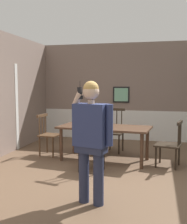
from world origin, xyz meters
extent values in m
plane|color=brown|center=(0.00, 0.00, 0.00)|extent=(7.94, 7.94, 0.00)
cube|color=gray|center=(0.00, 3.61, 1.82)|extent=(5.40, 0.12, 1.92)
cube|color=white|center=(0.00, 3.62, 0.43)|extent=(5.40, 0.14, 0.86)
cube|color=white|center=(0.00, 3.59, 0.86)|extent=(5.40, 0.05, 0.06)
cube|color=black|center=(-0.32, 3.53, 1.31)|extent=(0.47, 0.03, 0.46)
cube|color=#81C29D|center=(-0.32, 3.52, 1.31)|extent=(0.39, 0.01, 0.38)
cube|color=white|center=(-2.66, 1.74, 1.05)|extent=(0.06, 0.12, 2.10)
cube|color=#4C3323|center=(-0.36, 1.25, 0.71)|extent=(1.98, 1.07, 0.04)
cylinder|color=#4C3323|center=(-1.24, 1.02, 0.34)|extent=(0.07, 0.07, 0.69)
cylinder|color=#4C3323|center=(0.45, 0.83, 0.34)|extent=(0.07, 0.07, 0.69)
cylinder|color=#4C3323|center=(-1.16, 1.68, 0.34)|extent=(0.07, 0.07, 0.69)
cylinder|color=#4C3323|center=(0.52, 1.48, 0.34)|extent=(0.07, 0.07, 0.69)
cube|color=#2D2319|center=(0.93, 1.10, 0.43)|extent=(0.56, 0.56, 0.03)
cube|color=#2D2319|center=(1.14, 1.06, 0.88)|extent=(0.14, 0.46, 0.06)
cylinder|color=#2D2319|center=(1.11, 0.92, 0.67)|extent=(0.02, 0.02, 0.46)
cylinder|color=#2D2319|center=(1.14, 1.06, 0.67)|extent=(0.02, 0.02, 0.46)
cylinder|color=#2D2319|center=(1.17, 1.19, 0.67)|extent=(0.02, 0.02, 0.46)
cylinder|color=#2D2319|center=(0.71, 0.96, 0.21)|extent=(0.04, 0.04, 0.41)
cylinder|color=#2D2319|center=(0.79, 1.33, 0.21)|extent=(0.04, 0.04, 0.41)
cylinder|color=#2D2319|center=(1.07, 0.88, 0.21)|extent=(0.04, 0.04, 0.41)
cylinder|color=#2D2319|center=(1.15, 1.25, 0.21)|extent=(0.04, 0.04, 0.41)
cube|color=#2D2319|center=(-0.27, 2.03, 0.45)|extent=(0.46, 0.46, 0.03)
cube|color=#2D2319|center=(-0.24, 2.21, 1.00)|extent=(0.41, 0.10, 0.06)
cylinder|color=#2D2319|center=(-0.12, 2.19, 0.75)|extent=(0.02, 0.02, 0.56)
cylinder|color=#2D2319|center=(-0.24, 2.21, 0.75)|extent=(0.02, 0.02, 0.56)
cylinder|color=#2D2319|center=(-0.36, 2.23, 0.75)|extent=(0.02, 0.02, 0.56)
cylinder|color=#2D2319|center=(-0.13, 1.84, 0.22)|extent=(0.04, 0.04, 0.44)
cylinder|color=#2D2319|center=(-0.46, 1.89, 0.22)|extent=(0.04, 0.04, 0.44)
cylinder|color=#2D2319|center=(-0.09, 2.16, 0.22)|extent=(0.04, 0.04, 0.44)
cylinder|color=#2D2319|center=(-0.41, 2.21, 0.22)|extent=(0.04, 0.04, 0.44)
cube|color=black|center=(-0.45, 0.47, 0.45)|extent=(0.51, 0.51, 0.03)
cube|color=black|center=(-0.49, 0.29, 0.88)|extent=(0.42, 0.13, 0.06)
cylinder|color=black|center=(-0.61, 0.32, 0.69)|extent=(0.02, 0.02, 0.45)
cylinder|color=black|center=(-0.49, 0.29, 0.69)|extent=(0.02, 0.02, 0.45)
cylinder|color=black|center=(-0.37, 0.26, 0.69)|extent=(0.02, 0.02, 0.45)
cylinder|color=black|center=(-0.57, 0.68, 0.22)|extent=(0.04, 0.04, 0.43)
cylinder|color=black|center=(-0.24, 0.60, 0.22)|extent=(0.04, 0.04, 0.43)
cylinder|color=black|center=(-0.65, 0.35, 0.22)|extent=(0.04, 0.04, 0.43)
cylinder|color=black|center=(-0.32, 0.27, 0.22)|extent=(0.04, 0.04, 0.43)
cube|color=#513823|center=(-1.65, 1.40, 0.46)|extent=(0.47, 0.47, 0.03)
cube|color=#513823|center=(-1.84, 1.42, 0.90)|extent=(0.09, 0.42, 0.06)
cylinder|color=#513823|center=(-1.82, 1.55, 0.70)|extent=(0.02, 0.02, 0.45)
cylinder|color=#513823|center=(-1.84, 1.42, 0.70)|extent=(0.02, 0.02, 0.45)
cylinder|color=#513823|center=(-1.85, 1.30, 0.70)|extent=(0.02, 0.02, 0.45)
cylinder|color=#513823|center=(-1.46, 1.54, 0.22)|extent=(0.04, 0.04, 0.44)
cylinder|color=#513823|center=(-1.50, 1.21, 0.22)|extent=(0.04, 0.04, 0.44)
cylinder|color=#513823|center=(-1.79, 1.58, 0.22)|extent=(0.04, 0.04, 0.44)
cylinder|color=#513823|center=(-1.83, 1.25, 0.22)|extent=(0.04, 0.04, 0.44)
cylinder|color=#282E49|center=(-0.01, -0.92, 0.40)|extent=(0.14, 0.14, 0.79)
cylinder|color=#282E49|center=(-0.23, -0.87, 0.40)|extent=(0.14, 0.14, 0.79)
cube|color=#282E49|center=(-0.12, -0.89, 0.76)|extent=(0.44, 0.31, 0.12)
cube|color=navy|center=(-0.12, -0.89, 1.07)|extent=(0.48, 0.34, 0.56)
cylinder|color=navy|center=(0.14, -0.95, 1.08)|extent=(0.09, 0.09, 0.53)
cylinder|color=beige|center=(-0.31, -0.86, 1.41)|extent=(0.19, 0.16, 0.20)
cylinder|color=beige|center=(-0.12, -0.89, 1.38)|extent=(0.09, 0.09, 0.05)
sphere|color=beige|center=(-0.12, -0.89, 1.51)|extent=(0.21, 0.21, 0.21)
sphere|color=tan|center=(-0.12, -0.89, 1.55)|extent=(0.20, 0.20, 0.20)
cube|color=black|center=(-0.27, -0.89, 1.49)|extent=(0.08, 0.05, 0.16)
cylinder|color=black|center=(-0.27, -0.89, 1.61)|extent=(0.01, 0.01, 0.08)
camera|label=1|loc=(0.74, -4.39, 1.60)|focal=44.46mm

